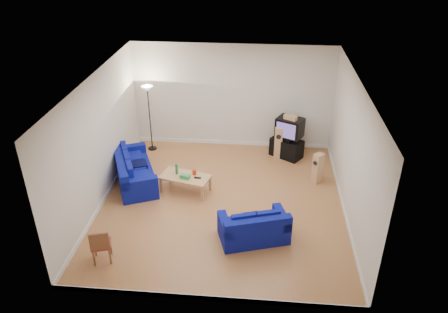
# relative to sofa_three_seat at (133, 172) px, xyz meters

# --- Properties ---
(room) EXTENTS (6.01, 6.51, 3.21)m
(room) POSITION_rel_sofa_three_seat_xyz_m (2.50, -0.74, 1.24)
(room) COLOR brown
(room) RESTS_ON ground
(sofa_three_seat) EXTENTS (1.68, 2.31, 0.82)m
(sofa_three_seat) POSITION_rel_sofa_three_seat_xyz_m (0.00, 0.00, 0.00)
(sofa_three_seat) COLOR #090E61
(sofa_three_seat) RESTS_ON ground
(sofa_loveseat) EXTENTS (1.66, 1.23, 0.74)m
(sofa_loveseat) POSITION_rel_sofa_three_seat_xyz_m (3.34, -2.13, -0.02)
(sofa_loveseat) COLOR #090E61
(sofa_loveseat) RESTS_ON ground
(coffee_table) EXTENTS (1.38, 0.94, 0.46)m
(coffee_table) POSITION_rel_sofa_three_seat_xyz_m (1.49, -0.32, 0.10)
(coffee_table) COLOR tan
(coffee_table) RESTS_ON ground
(bottle) EXTENTS (0.07, 0.07, 0.29)m
(bottle) POSITION_rel_sofa_three_seat_xyz_m (1.26, -0.23, 0.30)
(bottle) COLOR #197233
(bottle) RESTS_ON coffee_table
(tissue_box) EXTENTS (0.27, 0.19, 0.10)m
(tissue_box) POSITION_rel_sofa_three_seat_xyz_m (1.51, -0.42, 0.20)
(tissue_box) COLOR green
(tissue_box) RESTS_ON coffee_table
(red_canister) EXTENTS (0.10, 0.10, 0.14)m
(red_canister) POSITION_rel_sofa_three_seat_xyz_m (1.72, -0.22, 0.23)
(red_canister) COLOR red
(red_canister) RESTS_ON coffee_table
(remote) EXTENTS (0.18, 0.06, 0.02)m
(remote) POSITION_rel_sofa_three_seat_xyz_m (1.83, -0.39, 0.17)
(remote) COLOR black
(remote) RESTS_ON coffee_table
(tv_stand) EXTENTS (1.04, 0.93, 0.56)m
(tv_stand) POSITION_rel_sofa_three_seat_xyz_m (4.18, 1.85, -0.02)
(tv_stand) COLOR black
(tv_stand) RESTS_ON ground
(av_receiver) EXTENTS (0.49, 0.49, 0.09)m
(av_receiver) POSITION_rel_sofa_three_seat_xyz_m (4.20, 1.81, 0.30)
(av_receiver) COLOR black
(av_receiver) RESTS_ON tv_stand
(television) EXTENTS (0.90, 0.81, 0.57)m
(television) POSITION_rel_sofa_three_seat_xyz_m (4.23, 1.90, 0.63)
(television) COLOR black
(television) RESTS_ON av_receiver
(centre_speaker) EXTENTS (0.40, 0.33, 0.13)m
(centre_speaker) POSITION_rel_sofa_three_seat_xyz_m (4.22, 1.82, 0.98)
(centre_speaker) COLOR tan
(centre_speaker) RESTS_ON television
(speaker_left) EXTENTS (0.24, 0.31, 0.98)m
(speaker_left) POSITION_rel_sofa_three_seat_xyz_m (3.92, 1.82, 0.19)
(speaker_left) COLOR tan
(speaker_left) RESTS_ON ground
(speaker_right) EXTENTS (0.32, 0.32, 0.86)m
(speaker_right) POSITION_rel_sofa_three_seat_xyz_m (4.95, 0.46, 0.13)
(speaker_right) COLOR tan
(speaker_right) RESTS_ON ground
(floor_lamp) EXTENTS (0.35, 0.35, 2.05)m
(floor_lamp) POSITION_rel_sofa_three_seat_xyz_m (0.05, 1.96, 1.39)
(floor_lamp) COLOR black
(floor_lamp) RESTS_ON ground
(dining_chair) EXTENTS (0.49, 0.49, 0.82)m
(dining_chair) POSITION_rel_sofa_three_seat_xyz_m (0.22, -3.13, 0.15)
(dining_chair) COLOR brown
(dining_chair) RESTS_ON ground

